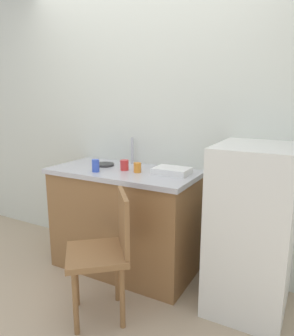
# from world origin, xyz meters

# --- Properties ---
(ground_plane) EXTENTS (8.00, 8.00, 0.00)m
(ground_plane) POSITION_xyz_m (0.00, 0.00, 0.00)
(ground_plane) COLOR tan
(back_wall) EXTENTS (4.80, 0.10, 2.60)m
(back_wall) POSITION_xyz_m (0.00, 1.00, 1.30)
(back_wall) COLOR silver
(back_wall) RESTS_ON ground_plane
(cabinet_base) EXTENTS (1.22, 0.60, 0.87)m
(cabinet_base) POSITION_xyz_m (-0.06, 0.65, 0.43)
(cabinet_base) COLOR olive
(cabinet_base) RESTS_ON ground_plane
(countertop) EXTENTS (1.26, 0.64, 0.04)m
(countertop) POSITION_xyz_m (-0.06, 0.65, 0.89)
(countertop) COLOR #B7B7BC
(countertop) RESTS_ON cabinet_base
(faucet) EXTENTS (0.02, 0.02, 0.24)m
(faucet) POSITION_xyz_m (-0.13, 0.90, 1.03)
(faucet) COLOR #B7B7BC
(faucet) RESTS_ON countertop
(refrigerator) EXTENTS (0.53, 0.63, 1.20)m
(refrigerator) POSITION_xyz_m (1.01, 0.64, 0.60)
(refrigerator) COLOR silver
(refrigerator) RESTS_ON ground_plane
(chair) EXTENTS (0.56, 0.56, 0.89)m
(chair) POSITION_xyz_m (0.18, 0.04, 0.50)
(chair) COLOR olive
(chair) RESTS_ON ground_plane
(dish_tray) EXTENTS (0.28, 0.20, 0.05)m
(dish_tray) POSITION_xyz_m (0.36, 0.70, 0.93)
(dish_tray) COLOR white
(dish_tray) RESTS_ON countertop
(hotplate) EXTENTS (0.17, 0.17, 0.02)m
(hotplate) POSITION_xyz_m (-0.29, 0.69, 0.92)
(hotplate) COLOR #2D2D2D
(hotplate) RESTS_ON countertop
(cup_red) EXTENTS (0.07, 0.07, 0.09)m
(cup_red) POSITION_xyz_m (-0.04, 0.63, 0.95)
(cup_red) COLOR red
(cup_red) RESTS_ON countertop
(cup_orange) EXTENTS (0.06, 0.06, 0.08)m
(cup_orange) POSITION_xyz_m (0.09, 0.62, 0.94)
(cup_orange) COLOR orange
(cup_orange) RESTS_ON countertop
(cup_blue) EXTENTS (0.06, 0.06, 0.10)m
(cup_blue) POSITION_xyz_m (-0.22, 0.47, 0.96)
(cup_blue) COLOR blue
(cup_blue) RESTS_ON countertop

